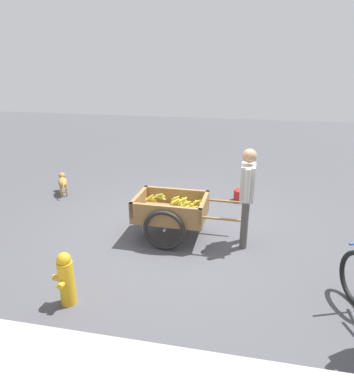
{
  "coord_description": "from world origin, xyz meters",
  "views": [
    {
      "loc": [
        -0.97,
        5.08,
        2.71
      ],
      "look_at": [
        0.06,
        0.04,
        0.75
      ],
      "focal_mm": 33.12,
      "sensor_mm": 36.0,
      "label": 1
    }
  ],
  "objects_px": {
    "dog": "(63,182)",
    "vendor_person": "(247,190)",
    "fruit_cart": "(172,212)",
    "plastic_bucket": "(240,195)",
    "fire_hydrant": "(66,279)"
  },
  "relations": [
    {
      "from": "dog",
      "to": "vendor_person",
      "type": "bearing_deg",
      "value": 159.15
    },
    {
      "from": "fruit_cart",
      "to": "dog",
      "type": "xyz_separation_m",
      "value": [
        2.66,
        -1.42,
        -0.17
      ]
    },
    {
      "from": "plastic_bucket",
      "to": "dog",
      "type": "bearing_deg",
      "value": 5.61
    },
    {
      "from": "vendor_person",
      "to": "fire_hydrant",
      "type": "xyz_separation_m",
      "value": [
        1.97,
        1.84,
        -0.56
      ]
    },
    {
      "from": "vendor_person",
      "to": "plastic_bucket",
      "type": "height_order",
      "value": "vendor_person"
    },
    {
      "from": "fruit_cart",
      "to": "fire_hydrant",
      "type": "height_order",
      "value": "fruit_cart"
    },
    {
      "from": "fruit_cart",
      "to": "plastic_bucket",
      "type": "xyz_separation_m",
      "value": [
        -1.03,
        -1.78,
        -0.33
      ]
    },
    {
      "from": "fruit_cart",
      "to": "dog",
      "type": "height_order",
      "value": "fruit_cart"
    },
    {
      "from": "fruit_cart",
      "to": "fire_hydrant",
      "type": "relative_size",
      "value": 2.49
    },
    {
      "from": "dog",
      "to": "plastic_bucket",
      "type": "height_order",
      "value": "dog"
    },
    {
      "from": "fruit_cart",
      "to": "plastic_bucket",
      "type": "relative_size",
      "value": 6.07
    },
    {
      "from": "fruit_cart",
      "to": "fire_hydrant",
      "type": "distance_m",
      "value": 2.05
    },
    {
      "from": "fruit_cart",
      "to": "fire_hydrant",
      "type": "bearing_deg",
      "value": 65.74
    },
    {
      "from": "vendor_person",
      "to": "plastic_bucket",
      "type": "bearing_deg",
      "value": -86.56
    },
    {
      "from": "fire_hydrant",
      "to": "plastic_bucket",
      "type": "xyz_separation_m",
      "value": [
        -1.87,
        -3.65,
        -0.22
      ]
    }
  ]
}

